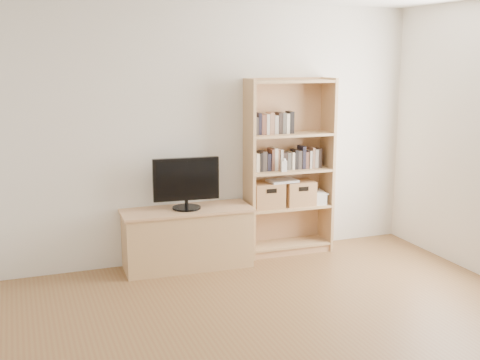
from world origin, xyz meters
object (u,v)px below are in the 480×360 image
bookshelf (289,167)px  laptop (282,181)px  baby_monitor (284,166)px  basket_left (267,195)px  tv_stand (187,239)px  television (186,183)px  basket_right (299,193)px

bookshelf → laptop: bearing=-167.6°
baby_monitor → basket_left: bearing=152.0°
tv_stand → basket_left: 0.97m
television → basket_right: size_ratio=2.08×
basket_right → television: bearing=-175.2°
television → laptop: television is taller
tv_stand → laptop: laptop is taller
tv_stand → bookshelf: 1.32m
basket_right → basket_left: bearing=-179.4°
bookshelf → television: size_ratio=2.85×
basket_left → laptop: size_ratio=1.07×
basket_right → laptop: laptop is taller
bookshelf → basket_right: size_ratio=5.92×
tv_stand → television: bearing=0.0°
television → basket_right: (1.26, 0.06, -0.21)m
television → basket_left: bearing=9.3°
basket_right → tv_stand: bearing=-175.2°
tv_stand → baby_monitor: bearing=0.5°
tv_stand → laptop: bearing=5.1°
tv_stand → basket_right: bearing=5.0°
basket_left → basket_right: 0.36m
bookshelf → baby_monitor: bearing=-135.0°
bookshelf → television: (-1.15, -0.07, -0.07)m
television → bookshelf: bearing=8.3°
television → basket_right: 1.28m
television → baby_monitor: 1.05m
tv_stand → television: television is taller
laptop → basket_left: bearing=171.6°
tv_stand → television: size_ratio=1.92×
bookshelf → television: bearing=-175.1°
tv_stand → bookshelf: (1.15, 0.07, 0.64)m
television → basket_right: television is taller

